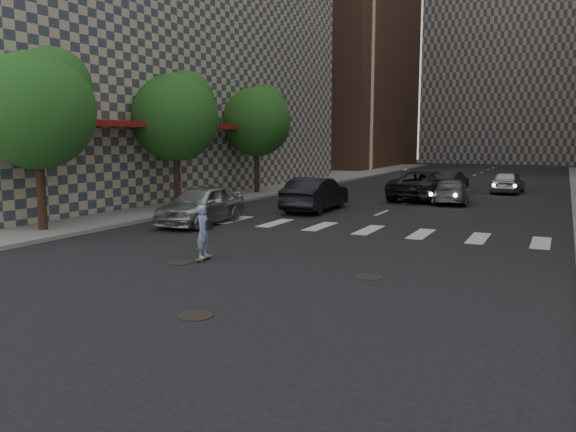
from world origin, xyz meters
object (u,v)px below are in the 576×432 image
(skateboarder, at_px, (204,231))
(silver_sedan, at_px, (201,205))
(tree_c, at_px, (258,119))
(traffic_car_c, at_px, (426,186))
(traffic_car_e, at_px, (449,182))
(traffic_car_a, at_px, (316,194))
(traffic_car_b, at_px, (451,191))
(traffic_car_d, at_px, (508,182))
(tree_a, at_px, (40,105))
(tree_b, at_px, (178,114))

(skateboarder, bearing_deg, silver_sedan, 119.19)
(tree_c, relative_size, traffic_car_c, 1.13)
(tree_c, relative_size, traffic_car_e, 1.53)
(traffic_car_a, xyz_separation_m, traffic_car_c, (3.69, 7.10, 0.01))
(traffic_car_e, bearing_deg, silver_sedan, 74.28)
(traffic_car_b, relative_size, traffic_car_c, 0.76)
(traffic_car_b, relative_size, traffic_car_d, 1.06)
(skateboarder, relative_size, traffic_car_d, 0.38)
(tree_c, bearing_deg, traffic_car_c, 7.57)
(traffic_car_e, bearing_deg, skateboarder, 88.31)
(skateboarder, bearing_deg, traffic_car_e, 77.34)
(traffic_car_b, bearing_deg, traffic_car_a, 42.61)
(silver_sedan, relative_size, traffic_car_d, 1.11)
(traffic_car_d, bearing_deg, traffic_car_a, 64.48)
(tree_c, bearing_deg, tree_a, -90.00)
(tree_a, height_order, tree_b, same)
(traffic_car_c, height_order, traffic_car_d, traffic_car_c)
(tree_b, height_order, traffic_car_a, tree_b)
(tree_b, bearing_deg, traffic_car_e, 53.52)
(traffic_car_d, bearing_deg, tree_c, 32.62)
(silver_sedan, distance_m, traffic_car_c, 14.40)
(tree_a, bearing_deg, traffic_car_c, 59.91)
(tree_b, height_order, silver_sedan, tree_b)
(silver_sedan, height_order, traffic_car_a, traffic_car_a)
(tree_c, bearing_deg, traffic_car_d, 29.15)
(tree_b, distance_m, skateboarder, 12.76)
(skateboarder, xyz_separation_m, traffic_car_c, (2.17, 18.63, -0.02))
(silver_sedan, height_order, traffic_car_b, silver_sedan)
(traffic_car_d, bearing_deg, tree_a, 63.23)
(traffic_car_a, xyz_separation_m, traffic_car_d, (7.47, 13.48, -0.09))
(tree_b, bearing_deg, traffic_car_c, 42.91)
(tree_c, bearing_deg, traffic_car_a, -42.21)
(tree_c, relative_size, traffic_car_a, 1.35)
(traffic_car_b, distance_m, traffic_car_e, 5.87)
(skateboarder, relative_size, traffic_car_e, 0.37)
(traffic_car_b, distance_m, traffic_car_d, 7.63)
(tree_a, distance_m, traffic_car_b, 20.49)
(tree_c, relative_size, traffic_car_b, 1.47)
(silver_sedan, bearing_deg, traffic_car_a, 64.51)
(tree_a, relative_size, traffic_car_d, 1.57)
(skateboarder, height_order, traffic_car_e, skateboarder)
(tree_a, bearing_deg, traffic_car_d, 59.76)
(tree_c, xyz_separation_m, skateboarder, (7.87, -17.30, -3.81))
(traffic_car_c, bearing_deg, traffic_car_b, 157.14)
(traffic_car_a, xyz_separation_m, traffic_car_b, (5.25, 6.17, -0.16))
(tree_b, height_order, traffic_car_e, tree_b)
(traffic_car_d, bearing_deg, tree_b, 52.12)
(skateboarder, xyz_separation_m, silver_sedan, (-4.01, 5.63, -0.04))
(tree_a, xyz_separation_m, traffic_car_a, (6.36, 10.23, -3.84))
(tree_b, distance_m, silver_sedan, 6.57)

